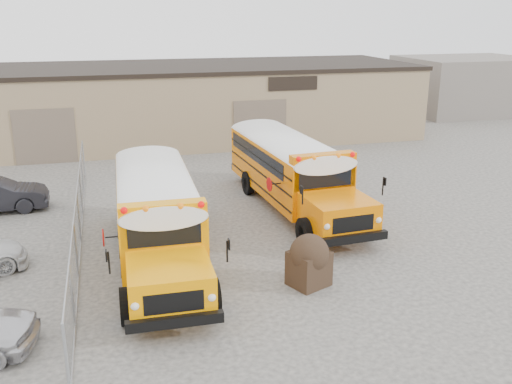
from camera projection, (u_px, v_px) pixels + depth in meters
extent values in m
plane|color=#413F3C|center=(263.00, 257.00, 19.26)|extent=(120.00, 120.00, 0.00)
cube|color=#8C7056|center=(180.00, 103.00, 36.99)|extent=(30.00, 10.00, 4.50)
cube|color=black|center=(179.00, 67.00, 36.30)|extent=(30.20, 10.20, 0.25)
cube|color=black|center=(293.00, 83.00, 33.35)|extent=(3.00, 0.08, 0.80)
cube|color=#70614F|center=(45.00, 137.00, 30.62)|extent=(3.20, 0.08, 3.00)
cube|color=#70614F|center=(260.00, 126.00, 33.59)|extent=(3.20, 0.08, 3.00)
cylinder|color=#93969B|center=(67.00, 361.00, 11.98)|extent=(0.07, 0.07, 1.80)
cylinder|color=#93969B|center=(72.00, 296.00, 14.75)|extent=(0.07, 0.07, 1.80)
cylinder|color=#93969B|center=(76.00, 251.00, 17.51)|extent=(0.07, 0.07, 1.80)
cylinder|color=#93969B|center=(79.00, 218.00, 20.27)|extent=(0.07, 0.07, 1.80)
cylinder|color=#93969B|center=(81.00, 193.00, 23.03)|extent=(0.07, 0.07, 1.80)
cylinder|color=#93969B|center=(82.00, 174.00, 25.79)|extent=(0.07, 0.07, 1.80)
cylinder|color=#93969B|center=(84.00, 158.00, 28.56)|extent=(0.07, 0.07, 1.80)
cylinder|color=#93969B|center=(76.00, 195.00, 20.00)|extent=(0.05, 18.00, 0.05)
cylinder|color=#93969B|center=(81.00, 240.00, 20.53)|extent=(0.05, 18.00, 0.05)
cube|color=#93969B|center=(79.00, 218.00, 20.27)|extent=(0.02, 18.00, 1.70)
cube|color=slate|center=(466.00, 85.00, 46.62)|extent=(10.00, 8.00, 4.40)
cube|color=#FF9800|center=(146.00, 165.00, 24.83)|extent=(2.66, 7.58, 2.03)
cube|color=#FF9800|center=(154.00, 211.00, 20.47)|extent=(2.23, 2.23, 1.14)
cube|color=black|center=(151.00, 175.00, 21.19)|extent=(2.03, 0.11, 0.74)
cube|color=white|center=(145.00, 139.00, 24.48)|extent=(2.67, 7.66, 0.40)
cube|color=#FF9800|center=(150.00, 158.00, 21.21)|extent=(2.44, 0.56, 0.36)
sphere|color=#E50705|center=(121.00, 158.00, 20.74)|extent=(0.20, 0.20, 0.20)
sphere|color=#E50705|center=(178.00, 154.00, 21.20)|extent=(0.20, 0.20, 0.20)
sphere|color=orange|center=(137.00, 157.00, 20.86)|extent=(0.20, 0.20, 0.20)
sphere|color=orange|center=(163.00, 155.00, 21.07)|extent=(0.20, 0.20, 0.20)
cube|color=black|center=(157.00, 234.00, 19.53)|extent=(2.43, 0.28, 0.28)
cube|color=black|center=(143.00, 163.00, 28.64)|extent=(2.43, 0.26, 0.28)
cube|color=black|center=(146.00, 167.00, 24.85)|extent=(2.70, 7.43, 0.06)
cube|color=black|center=(145.00, 151.00, 24.93)|extent=(2.66, 6.39, 0.61)
cylinder|color=black|center=(122.00, 227.00, 20.48)|extent=(0.30, 1.04, 1.03)
cylinder|color=black|center=(187.00, 222.00, 21.01)|extent=(0.30, 1.04, 1.03)
cylinder|color=black|center=(120.00, 180.00, 26.27)|extent=(0.30, 1.04, 1.03)
cylinder|color=black|center=(171.00, 176.00, 26.79)|extent=(0.30, 1.04, 1.03)
cylinder|color=#BF0505|center=(106.00, 181.00, 22.03)|extent=(0.04, 0.55, 0.55)
cube|color=orange|center=(243.00, 138.00, 29.93)|extent=(3.06, 7.89, 2.09)
cube|color=orange|center=(276.00, 170.00, 25.57)|extent=(2.38, 2.38, 1.17)
cube|color=black|center=(268.00, 142.00, 26.28)|extent=(2.09, 0.20, 0.76)
cube|color=white|center=(243.00, 115.00, 29.57)|extent=(3.06, 7.97, 0.41)
cube|color=orange|center=(266.00, 128.00, 26.30)|extent=(2.52, 0.68, 0.37)
sphere|color=#E50705|center=(246.00, 127.00, 25.72)|extent=(0.20, 0.20, 0.20)
sphere|color=#E50705|center=(290.00, 125.00, 26.38)|extent=(0.20, 0.20, 0.20)
sphere|color=orange|center=(258.00, 127.00, 25.90)|extent=(0.20, 0.20, 0.20)
sphere|color=orange|center=(278.00, 125.00, 26.20)|extent=(0.20, 0.20, 0.20)
cube|color=black|center=(286.00, 188.00, 24.62)|extent=(2.50, 0.39, 0.29)
cube|color=black|center=(223.00, 140.00, 33.75)|extent=(2.50, 0.37, 0.29)
cube|color=black|center=(243.00, 139.00, 29.95)|extent=(3.09, 7.74, 0.06)
cube|color=black|center=(241.00, 126.00, 30.03)|extent=(3.01, 6.67, 0.63)
cylinder|color=black|center=(250.00, 185.00, 25.47)|extent=(0.36, 1.08, 1.06)
cylinder|color=black|center=(300.00, 180.00, 26.22)|extent=(0.36, 1.08, 1.06)
cylinder|color=black|center=(213.00, 153.00, 31.27)|extent=(0.36, 1.08, 1.06)
cylinder|color=black|center=(255.00, 149.00, 32.01)|extent=(0.36, 1.08, 1.06)
cylinder|color=#BF0505|center=(225.00, 149.00, 26.97)|extent=(0.07, 0.57, 0.57)
cube|color=black|center=(309.00, 268.00, 17.14)|extent=(1.38, 1.33, 1.08)
sphere|color=black|center=(309.00, 253.00, 16.99)|extent=(1.19, 1.19, 1.19)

